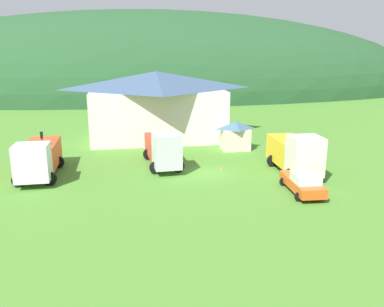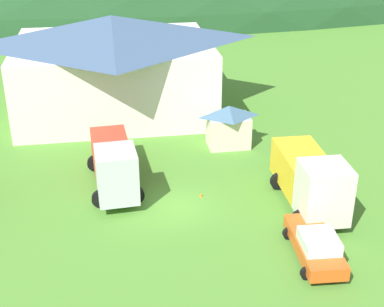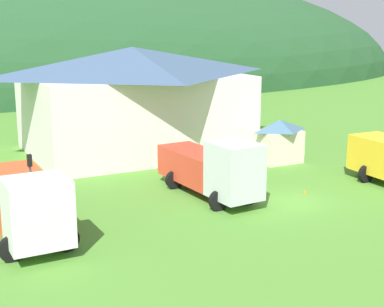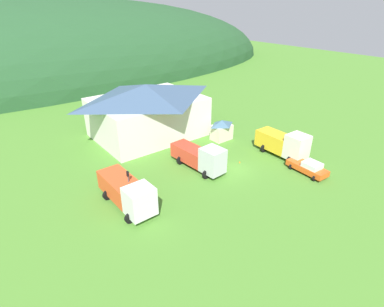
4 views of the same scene
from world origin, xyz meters
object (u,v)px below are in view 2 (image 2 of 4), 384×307
at_px(tow_truck_silver, 114,163).
at_px(traffic_cone_near_pickup, 201,197).
at_px(play_shed_cream, 229,125).
at_px(service_pickup_orange, 315,245).
at_px(depot_building, 114,63).
at_px(heavy_rig_striped, 311,179).

distance_m(tow_truck_silver, traffic_cone_near_pickup, 5.68).
bearing_deg(traffic_cone_near_pickup, play_shed_cream, 65.38).
distance_m(play_shed_cream, service_pickup_orange, 13.97).
xyz_separation_m(depot_building, traffic_cone_near_pickup, (4.53, -15.16, -4.09)).
bearing_deg(depot_building, heavy_rig_striped, -58.89).
distance_m(play_shed_cream, tow_truck_silver, 9.70).
bearing_deg(traffic_cone_near_pickup, service_pickup_orange, -56.81).
height_order(depot_building, service_pickup_orange, depot_building).
distance_m(depot_building, heavy_rig_striped, 20.39).
height_order(play_shed_cream, service_pickup_orange, play_shed_cream).
bearing_deg(heavy_rig_striped, depot_building, -147.46).
distance_m(play_shed_cream, traffic_cone_near_pickup, 7.79).
distance_m(depot_building, tow_truck_silver, 13.53).
relative_size(depot_building, service_pickup_orange, 3.29).
relative_size(play_shed_cream, traffic_cone_near_pickup, 6.16).
height_order(depot_building, heavy_rig_striped, depot_building).
xyz_separation_m(tow_truck_silver, traffic_cone_near_pickup, (5.08, -1.85, -1.73)).
bearing_deg(play_shed_cream, service_pickup_orange, -84.39).
distance_m(depot_building, traffic_cone_near_pickup, 16.34).
height_order(service_pickup_orange, traffic_cone_near_pickup, service_pickup_orange).
xyz_separation_m(depot_building, service_pickup_orange, (9.08, -22.11, -3.26)).
xyz_separation_m(play_shed_cream, tow_truck_silver, (-8.26, -5.08, 0.15)).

